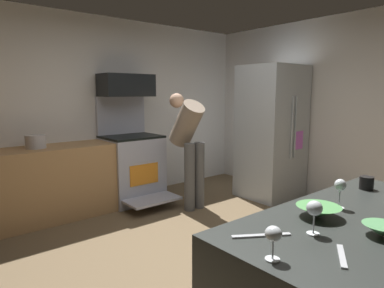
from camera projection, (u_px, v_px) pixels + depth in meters
The scene contains 17 objects.
ground_plane at pixel (209, 257), 3.26m from camera, with size 5.20×4.80×0.02m, color brown.
wall_back at pixel (99, 110), 4.84m from camera, with size 5.20×0.12×2.60m, color silver.
wall_right at pixel (346, 111), 4.66m from camera, with size 0.12×4.80×2.60m, color silver.
lower_cabinet_run at pixel (45, 184), 4.13m from camera, with size 2.40×0.60×0.90m, color #AF8151.
oven_range at pixel (132, 166), 4.86m from camera, with size 0.76×1.04×1.50m.
microwave at pixel (126, 85), 4.76m from camera, with size 0.74×0.38×0.31m, color black.
refrigerator at pixel (271, 132), 5.05m from camera, with size 0.85×0.77×1.94m.
person_cook at pixel (189, 141), 4.54m from camera, with size 0.31×0.61×1.54m.
mixing_bowl_small at pixel (382, 230), 1.55m from camera, with size 0.17×0.17×0.06m, color #55965B.
mixing_bowl_prep at pixel (318, 212), 1.79m from camera, with size 0.23×0.23×0.06m, color #529751.
wine_glass_near at pixel (314, 210), 1.56m from camera, with size 0.07×0.07×0.16m.
wine_glass_mid at pixel (273, 236), 1.32m from camera, with size 0.07×0.07×0.14m.
wine_glass_extra at pixel (340, 187), 1.91m from camera, with size 0.06×0.06×0.17m.
mug_tea at pixel (366, 183), 2.31m from camera, with size 0.09×0.09×0.09m, color black.
knife_chef at pixel (261, 235), 1.56m from camera, with size 0.28×0.02×0.01m, color #B7BABF.
knife_paring at pixel (342, 256), 1.36m from camera, with size 0.20×0.02×0.01m, color #B7BABF.
stock_pot at pixel (36, 142), 4.00m from camera, with size 0.23×0.23×0.16m, color #BEB9BB.
Camera 1 is at (-2.08, -2.25, 1.55)m, focal length 31.74 mm.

